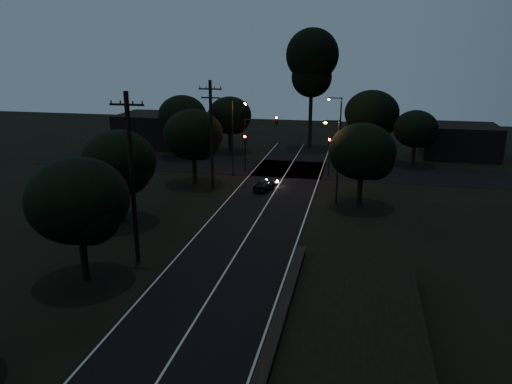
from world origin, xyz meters
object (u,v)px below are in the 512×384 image
at_px(streetlight_b, 338,127).
at_px(utility_pole_mid, 132,177).
at_px(tall_pine, 312,62).
at_px(streetlight_c, 336,156).
at_px(car, 265,185).
at_px(streetlight_a, 234,133).
at_px(utility_pole_far, 211,134).
at_px(signal_left, 245,146).
at_px(signal_right, 329,150).
at_px(signal_mast, 260,133).

bearing_deg(streetlight_b, utility_pole_mid, -111.30).
bearing_deg(tall_pine, streetlight_c, -79.07).
relative_size(utility_pole_mid, car, 3.34).
height_order(tall_pine, streetlight_c, tall_pine).
relative_size(streetlight_a, streetlight_c, 1.07).
relative_size(utility_pole_far, streetlight_c, 1.40).
bearing_deg(signal_left, streetlight_a, -109.59).
height_order(signal_right, signal_mast, signal_mast).
distance_m(signal_right, signal_mast, 7.66).
relative_size(streetlight_a, streetlight_b, 1.00).
bearing_deg(streetlight_a, tall_pine, 69.64).
xyz_separation_m(utility_pole_mid, tall_pine, (7.00, 40.00, 5.63)).
relative_size(tall_pine, signal_right, 3.85).
bearing_deg(streetlight_c, utility_pole_far, 170.40).
bearing_deg(car, utility_pole_mid, 88.80).
bearing_deg(signal_right, tall_pine, 103.49).
height_order(signal_left, streetlight_a, streetlight_a).
distance_m(signal_mast, streetlight_b, 9.15).
xyz_separation_m(signal_left, signal_mast, (1.69, 0.00, 1.50)).
distance_m(streetlight_c, car, 8.39).
distance_m(utility_pole_mid, utility_pole_far, 17.00).
relative_size(utility_pole_mid, utility_pole_far, 1.05).
bearing_deg(streetlight_b, signal_left, -157.95).
height_order(utility_pole_mid, tall_pine, tall_pine).
bearing_deg(tall_pine, streetlight_b, -68.62).
height_order(utility_pole_mid, streetlight_c, utility_pole_mid).
bearing_deg(signal_left, utility_pole_far, -99.94).
bearing_deg(streetlight_c, utility_pole_mid, -128.26).
distance_m(streetlight_a, streetlight_b, 12.19).
distance_m(streetlight_b, car, 13.28).
distance_m(streetlight_b, streetlight_c, 14.01).
xyz_separation_m(tall_pine, signal_mast, (-3.91, -15.01, -7.03)).
relative_size(utility_pole_far, tall_pine, 0.67).
relative_size(signal_right, car, 1.24).
relative_size(signal_right, streetlight_c, 0.55).
height_order(utility_pole_mid, utility_pole_far, utility_pole_mid).
bearing_deg(streetlight_b, car, -119.96).
bearing_deg(streetlight_a, utility_pole_mid, -91.73).
height_order(utility_pole_far, signal_right, utility_pole_far).
xyz_separation_m(streetlight_b, streetlight_c, (0.52, -14.00, -0.29)).
bearing_deg(utility_pole_far, tall_pine, 73.07).
distance_m(streetlight_a, car, 7.72).
height_order(signal_right, streetlight_a, streetlight_a).
relative_size(signal_mast, streetlight_b, 0.78).
bearing_deg(signal_left, streetlight_b, 22.05).
bearing_deg(utility_pole_far, signal_mast, 68.89).
relative_size(signal_left, streetlight_a, 0.51).
height_order(signal_left, signal_right, same).
xyz_separation_m(streetlight_a, streetlight_c, (11.14, -8.00, -0.29)).
distance_m(utility_pole_far, signal_right, 13.53).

